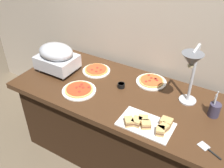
{
  "coord_description": "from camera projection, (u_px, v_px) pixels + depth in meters",
  "views": [
    {
      "loc": [
        0.83,
        -1.54,
        2.05
      ],
      "look_at": [
        -0.09,
        0.0,
        0.81
      ],
      "focal_mm": 40.41,
      "sensor_mm": 36.0,
      "label": 1
    }
  ],
  "objects": [
    {
      "name": "chafing_dish",
      "position": [
        57.0,
        57.0,
        2.36
      ],
      "size": [
        0.36,
        0.28,
        0.28
      ],
      "color": "#B7BABF",
      "rests_on": "buffet_table"
    },
    {
      "name": "sandwich_platter",
      "position": [
        148.0,
        124.0,
        1.8
      ],
      "size": [
        0.39,
        0.24,
        0.06
      ],
      "color": "white",
      "rests_on": "buffet_table"
    },
    {
      "name": "pizza_plate_front",
      "position": [
        151.0,
        81.0,
        2.27
      ],
      "size": [
        0.27,
        0.27,
        0.03
      ],
      "color": "white",
      "rests_on": "buffet_table"
    },
    {
      "name": "serving_spatula",
      "position": [
        209.0,
        150.0,
        1.64
      ],
      "size": [
        0.17,
        0.1,
        0.01
      ],
      "color": "#B7BABF",
      "rests_on": "buffet_table"
    },
    {
      "name": "buffet_table",
      "position": [
        120.0,
        124.0,
        2.38
      ],
      "size": [
        1.9,
        0.84,
        0.76
      ],
      "color": "#422816",
      "rests_on": "ground_plane"
    },
    {
      "name": "back_wall",
      "position": [
        149.0,
        24.0,
        2.27
      ],
      "size": [
        4.4,
        0.04,
        2.4
      ],
      "primitive_type": "cube",
      "color": "#B7A893",
      "rests_on": "ground_plane"
    },
    {
      "name": "pizza_plate_raised_stand",
      "position": [
        96.0,
        70.0,
        2.43
      ],
      "size": [
        0.27,
        0.27,
        0.03
      ],
      "color": "white",
      "rests_on": "buffet_table"
    },
    {
      "name": "heat_lamp",
      "position": [
        192.0,
        65.0,
        1.75
      ],
      "size": [
        0.15,
        0.3,
        0.51
      ],
      "color": "#B7BABF",
      "rests_on": "buffet_table"
    },
    {
      "name": "sauce_cup_near",
      "position": [
        121.0,
        85.0,
        2.21
      ],
      "size": [
        0.06,
        0.06,
        0.04
      ],
      "color": "black",
      "rests_on": "buffet_table"
    },
    {
      "name": "pizza_plate_center",
      "position": [
        79.0,
        90.0,
        2.16
      ],
      "size": [
        0.29,
        0.29,
        0.03
      ],
      "color": "white",
      "rests_on": "buffet_table"
    },
    {
      "name": "utensil_holder",
      "position": [
        214.0,
        110.0,
        1.88
      ],
      "size": [
        0.08,
        0.08,
        0.22
      ],
      "color": "#383347",
      "rests_on": "buffet_table"
    },
    {
      "name": "ground_plane",
      "position": [
        119.0,
        151.0,
        2.6
      ],
      "size": [
        8.0,
        8.0,
        0.0
      ],
      "primitive_type": "plane",
      "color": "brown"
    }
  ]
}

